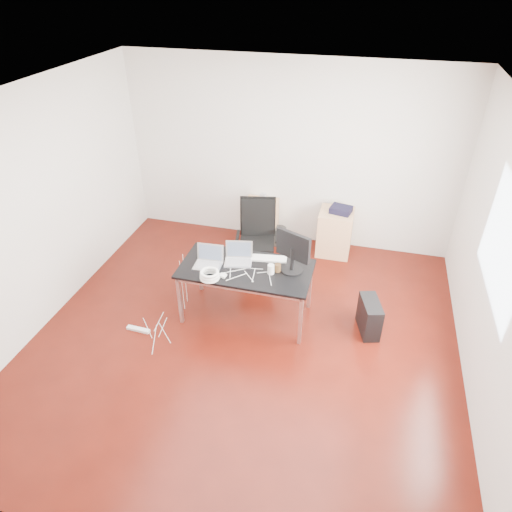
% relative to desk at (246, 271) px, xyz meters
% --- Properties ---
extents(room_shell, '(5.00, 5.00, 5.00)m').
position_rel_desk_xyz_m(room_shell, '(0.13, -0.44, 0.73)').
color(room_shell, '#3D0C07').
rests_on(room_shell, ground).
extents(desk, '(1.60, 0.80, 0.73)m').
position_rel_desk_xyz_m(desk, '(0.00, 0.00, 0.00)').
color(desk, black).
rests_on(desk, ground).
extents(office_chair, '(0.56, 0.58, 1.08)m').
position_rel_desk_xyz_m(office_chair, '(-0.12, 1.01, -0.07)').
color(office_chair, black).
rests_on(office_chair, ground).
extents(filing_cabinet_left, '(0.50, 0.50, 0.70)m').
position_rel_desk_xyz_m(filing_cabinet_left, '(-0.28, 1.79, -0.33)').
color(filing_cabinet_left, tan).
rests_on(filing_cabinet_left, ground).
extents(filing_cabinet_right, '(0.50, 0.50, 0.70)m').
position_rel_desk_xyz_m(filing_cabinet_right, '(0.91, 1.79, -0.33)').
color(filing_cabinet_right, tan).
rests_on(filing_cabinet_right, ground).
extents(pc_tower, '(0.32, 0.49, 0.44)m').
position_rel_desk_xyz_m(pc_tower, '(1.53, 0.09, -0.46)').
color(pc_tower, black).
rests_on(pc_tower, ground).
extents(wastebasket, '(0.25, 0.25, 0.28)m').
position_rel_desk_xyz_m(wastebasket, '(0.03, 1.81, -0.54)').
color(wastebasket, black).
rests_on(wastebasket, ground).
extents(power_strip, '(0.30, 0.07, 0.04)m').
position_rel_desk_xyz_m(power_strip, '(-1.22, -0.64, -0.66)').
color(power_strip, white).
rests_on(power_strip, ground).
extents(laptop_left, '(0.34, 0.27, 0.23)m').
position_rel_desk_xyz_m(laptop_left, '(-0.46, -0.04, 0.11)').
color(laptop_left, silver).
rests_on(laptop_left, desk).
extents(laptop_right, '(0.37, 0.31, 0.23)m').
position_rel_desk_xyz_m(laptop_right, '(-0.13, 0.12, 0.11)').
color(laptop_right, silver).
rests_on(laptop_right, desk).
extents(monitor, '(0.43, 0.26, 0.51)m').
position_rel_desk_xyz_m(monitor, '(0.55, 0.10, 0.34)').
color(monitor, black).
rests_on(monitor, desk).
extents(keyboard, '(0.46, 0.20, 0.02)m').
position_rel_desk_xyz_m(keyboard, '(0.23, 0.25, 0.06)').
color(keyboard, white).
rests_on(keyboard, desk).
extents(cup_white, '(0.09, 0.09, 0.12)m').
position_rel_desk_xyz_m(cup_white, '(0.32, -0.03, 0.11)').
color(cup_white, white).
rests_on(cup_white, desk).
extents(cup_brown, '(0.08, 0.08, 0.10)m').
position_rel_desk_xyz_m(cup_brown, '(0.39, 0.03, 0.10)').
color(cup_brown, '#4F341B').
rests_on(cup_brown, desk).
extents(cable_coil, '(0.24, 0.24, 0.11)m').
position_rel_desk_xyz_m(cable_coil, '(-0.35, -0.32, 0.11)').
color(cable_coil, white).
rests_on(cable_coil, desk).
extents(power_adapter, '(0.08, 0.08, 0.03)m').
position_rel_desk_xyz_m(power_adapter, '(-0.21, -0.24, 0.07)').
color(power_adapter, white).
rests_on(power_adapter, desk).
extents(speaker, '(0.10, 0.09, 0.18)m').
position_rel_desk_xyz_m(speaker, '(-0.22, 1.75, 0.11)').
color(speaker, '#9E9E9E').
rests_on(speaker, filing_cabinet_left).
extents(navy_garment, '(0.34, 0.30, 0.09)m').
position_rel_desk_xyz_m(navy_garment, '(0.96, 1.79, 0.07)').
color(navy_garment, black).
rests_on(navy_garment, filing_cabinet_right).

